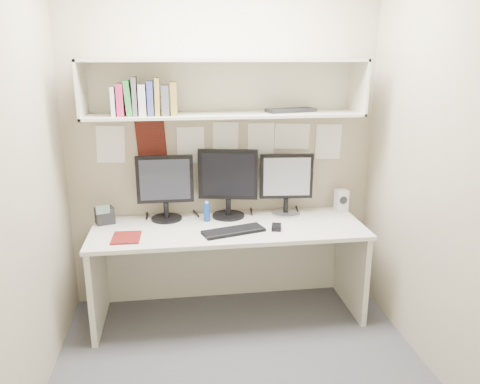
{
  "coord_description": "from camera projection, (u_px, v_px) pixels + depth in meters",
  "views": [
    {
      "loc": [
        -0.36,
        -2.59,
        1.92
      ],
      "look_at": [
        0.04,
        0.35,
        1.07
      ],
      "focal_mm": 35.0,
      "sensor_mm": 36.0,
      "label": 1
    }
  ],
  "objects": [
    {
      "name": "floor",
      "position": [
        241.0,
        365.0,
        3.04
      ],
      "size": [
        2.4,
        2.0,
        0.01
      ],
      "primitive_type": "cube",
      "color": "#414146",
      "rests_on": "ground"
    },
    {
      "name": "wall_back",
      "position": [
        223.0,
        142.0,
        3.63
      ],
      "size": [
        2.4,
        0.02,
        2.6
      ],
      "primitive_type": "cube",
      "color": "tan",
      "rests_on": "ground"
    },
    {
      "name": "wall_front",
      "position": [
        278.0,
        233.0,
        1.73
      ],
      "size": [
        2.4,
        0.02,
        2.6
      ],
      "primitive_type": "cube",
      "color": "tan",
      "rests_on": "ground"
    },
    {
      "name": "wall_left",
      "position": [
        21.0,
        178.0,
        2.52
      ],
      "size": [
        0.02,
        2.0,
        2.6
      ],
      "primitive_type": "cube",
      "color": "tan",
      "rests_on": "ground"
    },
    {
      "name": "wall_right",
      "position": [
        436.0,
        165.0,
        2.84
      ],
      "size": [
        0.02,
        2.0,
        2.6
      ],
      "primitive_type": "cube",
      "color": "tan",
      "rests_on": "ground"
    },
    {
      "name": "desk",
      "position": [
        229.0,
        271.0,
        3.56
      ],
      "size": [
        2.0,
        0.7,
        0.73
      ],
      "color": "beige",
      "rests_on": "floor"
    },
    {
      "name": "overhead_hutch",
      "position": [
        224.0,
        88.0,
        3.39
      ],
      "size": [
        2.0,
        0.38,
        0.4
      ],
      "color": "beige",
      "rests_on": "wall_back"
    },
    {
      "name": "pinned_papers",
      "position": [
        223.0,
        148.0,
        3.64
      ],
      "size": [
        1.92,
        0.01,
        0.48
      ],
      "primitive_type": null,
      "color": "white",
      "rests_on": "wall_back"
    },
    {
      "name": "monitor_left",
      "position": [
        165.0,
        185.0,
        3.53
      ],
      "size": [
        0.43,
        0.24,
        0.5
      ],
      "rotation": [
        0.0,
        0.0,
        -0.01
      ],
      "color": "black",
      "rests_on": "desk"
    },
    {
      "name": "monitor_center",
      "position": [
        228.0,
        181.0,
        3.59
      ],
      "size": [
        0.45,
        0.25,
        0.53
      ],
      "rotation": [
        0.0,
        0.0,
        -0.2
      ],
      "color": "black",
      "rests_on": "desk"
    },
    {
      "name": "monitor_right",
      "position": [
        286.0,
        182.0,
        3.66
      ],
      "size": [
        0.42,
        0.23,
        0.48
      ],
      "rotation": [
        0.0,
        0.0,
        -0.09
      ],
      "color": "#A5A5AA",
      "rests_on": "desk"
    },
    {
      "name": "keyboard",
      "position": [
        234.0,
        231.0,
        3.32
      ],
      "size": [
        0.47,
        0.28,
        0.02
      ],
      "primitive_type": "cube",
      "rotation": [
        0.0,
        0.0,
        0.29
      ],
      "color": "black",
      "rests_on": "desk"
    },
    {
      "name": "mouse",
      "position": [
        276.0,
        227.0,
        3.38
      ],
      "size": [
        0.09,
        0.12,
        0.03
      ],
      "primitive_type": "cube",
      "rotation": [
        0.0,
        0.0,
        -0.24
      ],
      "color": "black",
      "rests_on": "desk"
    },
    {
      "name": "speaker",
      "position": [
        341.0,
        201.0,
        3.76
      ],
      "size": [
        0.1,
        0.1,
        0.18
      ],
      "rotation": [
        0.0,
        0.0,
        0.09
      ],
      "color": "#B9B9B5",
      "rests_on": "desk"
    },
    {
      "name": "blue_bottle",
      "position": [
        207.0,
        212.0,
        3.54
      ],
      "size": [
        0.05,
        0.05,
        0.16
      ],
      "color": "navy",
      "rests_on": "desk"
    },
    {
      "name": "maroon_notebook",
      "position": [
        126.0,
        238.0,
        3.21
      ],
      "size": [
        0.2,
        0.24,
        0.01
      ],
      "primitive_type": "cube",
      "rotation": [
        0.0,
        0.0,
        -0.03
      ],
      "color": "#5D1210",
      "rests_on": "desk"
    },
    {
      "name": "desk_phone",
      "position": [
        105.0,
        215.0,
        3.5
      ],
      "size": [
        0.16,
        0.16,
        0.16
      ],
      "rotation": [
        0.0,
        0.0,
        0.35
      ],
      "color": "black",
      "rests_on": "desk"
    },
    {
      "name": "book_stack",
      "position": [
        145.0,
        99.0,
        3.23
      ],
      "size": [
        0.44,
        0.16,
        0.26
      ],
      "color": "silver",
      "rests_on": "overhead_hutch"
    },
    {
      "name": "hutch_tray",
      "position": [
        291.0,
        110.0,
        3.47
      ],
      "size": [
        0.39,
        0.24,
        0.03
      ],
      "primitive_type": "cube",
      "rotation": [
        0.0,
        0.0,
        0.28
      ],
      "color": "black",
      "rests_on": "overhead_hutch"
    }
  ]
}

